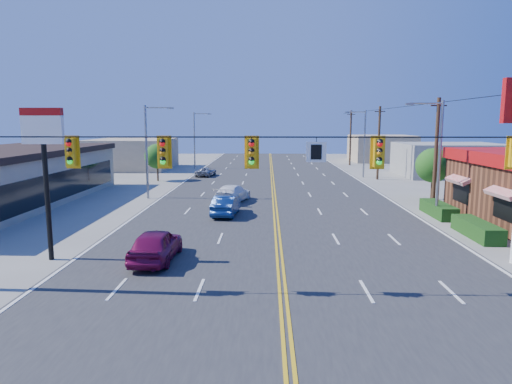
{
  "coord_description": "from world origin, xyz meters",
  "views": [
    {
      "loc": [
        -0.62,
        -16.98,
        6.52
      ],
      "look_at": [
        -1.32,
        11.44,
        2.2
      ],
      "focal_mm": 32.0,
      "sensor_mm": 36.0,
      "label": 1
    }
  ],
  "objects_px": {
    "pizza_hut_sign": "(44,152)",
    "car_silver": "(206,172)",
    "car_white": "(233,194)",
    "signal_span": "(281,167)",
    "car_magenta": "(156,246)",
    "car_blue": "(226,206)"
  },
  "relations": [
    {
      "from": "pizza_hut_sign",
      "to": "signal_span",
      "type": "bearing_deg",
      "value": -20.19
    },
    {
      "from": "car_white",
      "to": "car_silver",
      "type": "relative_size",
      "value": 1.26
    },
    {
      "from": "car_magenta",
      "to": "car_white",
      "type": "height_order",
      "value": "car_magenta"
    },
    {
      "from": "pizza_hut_sign",
      "to": "car_white",
      "type": "height_order",
      "value": "pizza_hut_sign"
    },
    {
      "from": "car_blue",
      "to": "car_white",
      "type": "bearing_deg",
      "value": -85.52
    },
    {
      "from": "pizza_hut_sign",
      "to": "car_silver",
      "type": "bearing_deg",
      "value": 85.18
    },
    {
      "from": "car_silver",
      "to": "car_magenta",
      "type": "bearing_deg",
      "value": 104.28
    },
    {
      "from": "car_white",
      "to": "car_silver",
      "type": "distance_m",
      "value": 18.71
    },
    {
      "from": "car_magenta",
      "to": "signal_span",
      "type": "bearing_deg",
      "value": 147.97
    },
    {
      "from": "car_blue",
      "to": "pizza_hut_sign",
      "type": "bearing_deg",
      "value": 59.66
    },
    {
      "from": "car_blue",
      "to": "car_white",
      "type": "xyz_separation_m",
      "value": [
        0.04,
        5.56,
        -0.0
      ]
    },
    {
      "from": "car_blue",
      "to": "signal_span",
      "type": "bearing_deg",
      "value": 107.98
    },
    {
      "from": "pizza_hut_sign",
      "to": "car_white",
      "type": "bearing_deg",
      "value": 65.04
    },
    {
      "from": "car_magenta",
      "to": "car_silver",
      "type": "distance_m",
      "value": 34.61
    },
    {
      "from": "signal_span",
      "to": "car_blue",
      "type": "height_order",
      "value": "signal_span"
    },
    {
      "from": "car_white",
      "to": "car_silver",
      "type": "xyz_separation_m",
      "value": [
        -4.63,
        18.13,
        -0.17
      ]
    },
    {
      "from": "signal_span",
      "to": "car_magenta",
      "type": "xyz_separation_m",
      "value": [
        -5.73,
        3.76,
        -4.11
      ]
    },
    {
      "from": "car_magenta",
      "to": "car_blue",
      "type": "relative_size",
      "value": 1.06
    },
    {
      "from": "car_white",
      "to": "car_silver",
      "type": "bearing_deg",
      "value": -61.22
    },
    {
      "from": "car_blue",
      "to": "car_silver",
      "type": "xyz_separation_m",
      "value": [
        -4.59,
        23.69,
        -0.17
      ]
    },
    {
      "from": "signal_span",
      "to": "car_white",
      "type": "bearing_deg",
      "value": 99.45
    },
    {
      "from": "pizza_hut_sign",
      "to": "car_silver",
      "type": "xyz_separation_m",
      "value": [
        2.89,
        34.29,
        -4.65
      ]
    }
  ]
}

